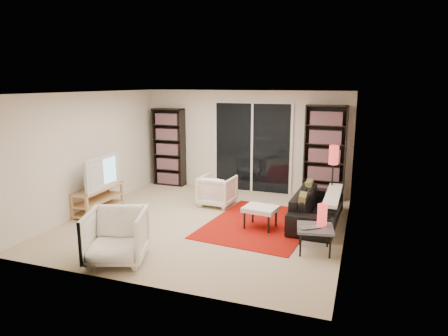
% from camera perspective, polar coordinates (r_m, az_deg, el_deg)
% --- Properties ---
extents(floor, '(5.00, 5.00, 0.00)m').
position_cam_1_polar(floor, '(7.59, -2.56, -7.72)').
color(floor, beige).
rests_on(floor, ground).
extents(wall_back, '(5.00, 0.02, 2.40)m').
position_cam_1_polar(wall_back, '(9.61, 2.98, 3.86)').
color(wall_back, silver).
rests_on(wall_back, ground).
extents(wall_front, '(5.00, 0.02, 2.40)m').
position_cam_1_polar(wall_front, '(5.11, -13.27, -3.81)').
color(wall_front, silver).
rests_on(wall_front, ground).
extents(wall_left, '(0.02, 5.00, 2.40)m').
position_cam_1_polar(wall_left, '(8.53, -18.42, 2.21)').
color(wall_left, silver).
rests_on(wall_left, ground).
extents(wall_right, '(0.02, 5.00, 2.40)m').
position_cam_1_polar(wall_right, '(6.76, 17.40, -0.18)').
color(wall_right, silver).
rests_on(wall_right, ground).
extents(ceiling, '(5.00, 5.00, 0.02)m').
position_cam_1_polar(ceiling, '(7.15, -2.74, 10.70)').
color(ceiling, white).
rests_on(ceiling, wall_back).
extents(sliding_door, '(1.92, 0.08, 2.16)m').
position_cam_1_polar(sliding_door, '(9.54, 4.06, 2.88)').
color(sliding_door, white).
rests_on(sliding_door, ground).
extents(bookshelf_left, '(0.80, 0.30, 1.95)m').
position_cam_1_polar(bookshelf_left, '(10.21, -7.87, 2.98)').
color(bookshelf_left, black).
rests_on(bookshelf_left, ground).
extents(bookshelf_right, '(0.90, 0.30, 2.10)m').
position_cam_1_polar(bookshelf_right, '(9.11, 14.20, 2.10)').
color(bookshelf_right, black).
rests_on(bookshelf_right, ground).
extents(tv_stand, '(0.39, 1.23, 0.50)m').
position_cam_1_polar(tv_stand, '(8.49, -17.47, -4.25)').
color(tv_stand, tan).
rests_on(tv_stand, floor).
extents(tv, '(0.21, 1.14, 0.66)m').
position_cam_1_polar(tv, '(8.35, -17.60, -0.54)').
color(tv, black).
rests_on(tv, tv_stand).
extents(rug, '(2.04, 2.60, 0.01)m').
position_cam_1_polar(rug, '(7.51, 5.17, -7.94)').
color(rug, '#A51109').
rests_on(rug, floor).
extents(sofa, '(0.85, 2.03, 0.59)m').
position_cam_1_polar(sofa, '(7.69, 13.18, -5.48)').
color(sofa, black).
rests_on(sofa, floor).
extents(armchair_back, '(0.72, 0.74, 0.64)m').
position_cam_1_polar(armchair_back, '(8.52, -0.97, -3.23)').
color(armchair_back, white).
rests_on(armchair_back, floor).
extents(armchair_front, '(1.06, 1.08, 0.77)m').
position_cam_1_polar(armchair_front, '(6.08, -15.14, -9.40)').
color(armchair_front, white).
rests_on(armchair_front, floor).
extents(ottoman, '(0.63, 0.54, 0.40)m').
position_cam_1_polar(ottoman, '(7.21, 5.24, -5.95)').
color(ottoman, white).
rests_on(ottoman, floor).
extents(side_table, '(0.62, 0.62, 0.40)m').
position_cam_1_polar(side_table, '(6.36, 12.88, -8.56)').
color(side_table, '#4C4C52').
rests_on(side_table, floor).
extents(laptop, '(0.38, 0.36, 0.03)m').
position_cam_1_polar(laptop, '(6.24, 12.44, -8.45)').
color(laptop, silver).
rests_on(laptop, side_table).
extents(table_lamp, '(0.15, 0.15, 0.34)m').
position_cam_1_polar(table_lamp, '(6.41, 13.85, -6.50)').
color(table_lamp, red).
rests_on(table_lamp, side_table).
extents(floor_lamp, '(0.21, 0.21, 1.38)m').
position_cam_1_polar(floor_lamp, '(8.09, 15.35, 0.83)').
color(floor_lamp, black).
rests_on(floor_lamp, floor).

